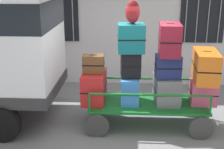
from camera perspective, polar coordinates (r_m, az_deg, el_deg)
The scene contains 14 objects.
ground_plane at distance 6.67m, azimuth 1.02°, elevation -9.53°, with size 40.00×40.00×0.00m, color slate.
luggage_cart at distance 6.59m, azimuth 6.54°, elevation -5.93°, with size 2.50×1.15×0.52m.
cart_railing at distance 6.44m, azimuth 6.67°, elevation -2.50°, with size 2.37×1.01×0.38m.
suitcase_left_bottom at distance 6.49m, azimuth -3.29°, elevation -2.24°, with size 0.49×0.82×0.64m.
suitcase_left_middle at distance 6.29m, azimuth -3.41°, elevation 1.95°, with size 0.43×0.28×0.37m.
suitcase_midleft_bottom at distance 6.42m, azimuth 3.33°, elevation -2.83°, with size 0.38×0.61×0.56m.
suitcase_midleft_middle at distance 6.30m, azimuth 3.42°, elevation 1.92°, with size 0.43×0.44×0.52m.
suitcase_midleft_top at distance 6.15m, azimuth 3.51°, elevation 6.72°, with size 0.56×0.53×0.56m.
suitcase_center_bottom at distance 6.51m, azimuth 9.93°, elevation -2.73°, with size 0.55×0.74×0.57m.
suitcase_center_middle at distance 6.29m, azimuth 10.24°, elevation 1.49°, with size 0.52×0.42×0.46m.
suitcase_center_top at distance 6.16m, azimuth 10.52°, elevation 6.33°, with size 0.44×0.70×0.62m.
suitcase_midright_bottom at distance 6.63m, azimuth 16.37°, elevation -3.16°, with size 0.54×0.44×0.50m.
suitcase_midright_middle at distance 6.47m, azimuth 16.79°, elevation 1.47°, with size 0.51×0.93×0.61m.
backpack at distance 6.05m, azimuth 3.82°, elevation 11.33°, with size 0.27×0.22×0.44m.
Camera 1 is at (0.20, -5.90, 3.10)m, focal length 49.90 mm.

